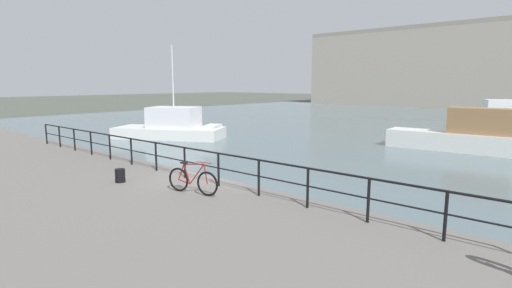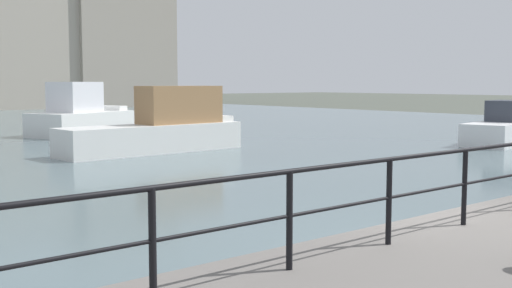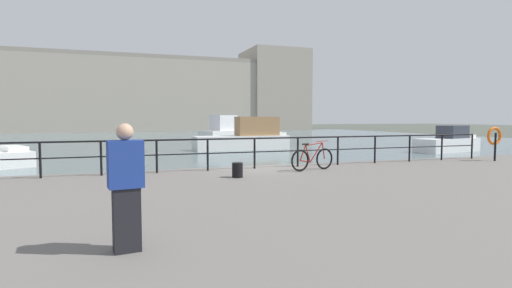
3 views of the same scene
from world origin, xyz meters
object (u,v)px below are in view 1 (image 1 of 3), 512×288
Objects in this scene: moored_small_launch at (172,126)px; parked_bicycle at (193,181)px; moored_harbor_tender at (505,123)px; mooring_bollard at (120,176)px; moored_red_daysailer at (463,135)px.

moored_small_launch is 17.02m from parked_bicycle.
moored_harbor_tender reaches higher than mooring_bollard.
moored_small_launch reaches higher than parked_bicycle.
parked_bicycle is (-3.39, -17.44, 0.15)m from moored_red_daysailer.
moored_red_daysailer reaches higher than mooring_bollard.
moored_red_daysailer is at bearing 66.86° from parked_bicycle.
moored_harbor_tender is 3.36× the size of parked_bicycle.
moored_small_launch reaches higher than moored_harbor_tender.
parked_bicycle is 2.91m from mooring_bollard.
moored_harbor_tender is 13.30× the size of mooring_bollard.
mooring_bollard is (-6.22, -18.12, -0.02)m from moored_red_daysailer.
moored_harbor_tender is at bearing 14.68° from moored_small_launch.
parked_bicycle is at bearing -120.92° from moored_harbor_tender.
moored_small_launch reaches higher than mooring_bollard.
moored_small_launch is (-18.10, -16.88, -0.12)m from moored_harbor_tender.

